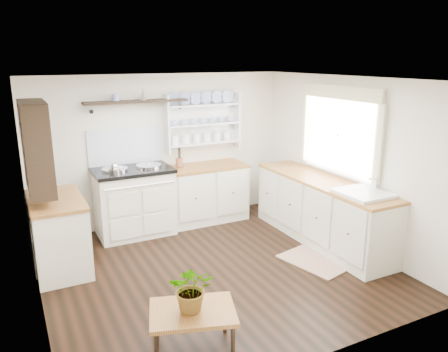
# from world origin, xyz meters

# --- Properties ---
(floor) EXTENTS (4.00, 3.80, 0.01)m
(floor) POSITION_xyz_m (0.00, 0.00, 0.00)
(floor) COLOR black
(floor) RESTS_ON ground
(wall_back) EXTENTS (4.00, 0.02, 2.30)m
(wall_back) POSITION_xyz_m (0.00, 1.90, 1.15)
(wall_back) COLOR silver
(wall_back) RESTS_ON ground
(wall_right) EXTENTS (0.02, 3.80, 2.30)m
(wall_right) POSITION_xyz_m (2.00, 0.00, 1.15)
(wall_right) COLOR silver
(wall_right) RESTS_ON ground
(wall_left) EXTENTS (0.02, 3.80, 2.30)m
(wall_left) POSITION_xyz_m (-2.00, 0.00, 1.15)
(wall_left) COLOR silver
(wall_left) RESTS_ON ground
(ceiling) EXTENTS (4.00, 3.80, 0.01)m
(ceiling) POSITION_xyz_m (0.00, 0.00, 2.30)
(ceiling) COLOR white
(ceiling) RESTS_ON wall_back
(window) EXTENTS (0.08, 1.55, 1.22)m
(window) POSITION_xyz_m (1.95, 0.15, 1.56)
(window) COLOR white
(window) RESTS_ON wall_right
(aga_cooker) EXTENTS (1.11, 0.77, 1.02)m
(aga_cooker) POSITION_xyz_m (-0.57, 1.57, 0.50)
(aga_cooker) COLOR silver
(aga_cooker) RESTS_ON floor
(back_cabinets) EXTENTS (1.27, 0.63, 0.90)m
(back_cabinets) POSITION_xyz_m (0.60, 1.60, 0.46)
(back_cabinets) COLOR beige
(back_cabinets) RESTS_ON floor
(right_cabinets) EXTENTS (0.62, 2.43, 0.90)m
(right_cabinets) POSITION_xyz_m (1.70, 0.10, 0.46)
(right_cabinets) COLOR beige
(right_cabinets) RESTS_ON floor
(belfast_sink) EXTENTS (0.55, 0.60, 0.45)m
(belfast_sink) POSITION_xyz_m (1.70, -0.65, 0.80)
(belfast_sink) COLOR white
(belfast_sink) RESTS_ON right_cabinets
(left_cabinets) EXTENTS (0.62, 1.13, 0.90)m
(left_cabinets) POSITION_xyz_m (-1.70, 0.90, 0.46)
(left_cabinets) COLOR beige
(left_cabinets) RESTS_ON floor
(plate_rack) EXTENTS (1.20, 0.22, 0.90)m
(plate_rack) POSITION_xyz_m (0.65, 1.86, 1.56)
(plate_rack) COLOR white
(plate_rack) RESTS_ON wall_back
(high_shelf) EXTENTS (1.50, 0.29, 0.16)m
(high_shelf) POSITION_xyz_m (-0.40, 1.78, 1.91)
(high_shelf) COLOR black
(high_shelf) RESTS_ON wall_back
(left_shelving) EXTENTS (0.28, 0.80, 1.05)m
(left_shelving) POSITION_xyz_m (-1.84, 0.90, 1.55)
(left_shelving) COLOR black
(left_shelving) RESTS_ON wall_left
(kettle) EXTENTS (0.16, 0.16, 0.20)m
(kettle) POSITION_xyz_m (-0.85, 1.45, 1.03)
(kettle) COLOR silver
(kettle) RESTS_ON aga_cooker
(utensil_crock) EXTENTS (0.11, 0.11, 0.13)m
(utensil_crock) POSITION_xyz_m (0.19, 1.68, 0.97)
(utensil_crock) COLOR brown
(utensil_crock) RESTS_ON back_cabinets
(center_table) EXTENTS (0.87, 0.73, 0.40)m
(center_table) POSITION_xyz_m (-0.86, -1.32, 0.36)
(center_table) COLOR brown
(center_table) RESTS_ON floor
(potted_plant) EXTENTS (0.49, 0.46, 0.43)m
(potted_plant) POSITION_xyz_m (-0.86, -1.32, 0.62)
(potted_plant) COLOR #3F7233
(potted_plant) RESTS_ON center_table
(floor_rug) EXTENTS (0.73, 0.95, 0.02)m
(floor_rug) POSITION_xyz_m (1.20, -0.41, 0.01)
(floor_rug) COLOR #8B6E51
(floor_rug) RESTS_ON floor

